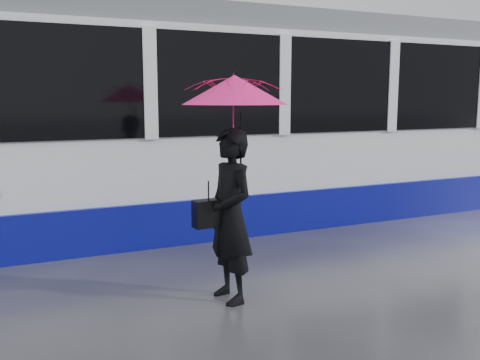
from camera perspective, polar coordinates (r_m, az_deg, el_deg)
name	(u,v)px	position (r m, az deg, el deg)	size (l,w,h in m)	color
ground	(247,267)	(6.53, 0.74, -9.24)	(90.00, 90.00, 0.00)	#28282C
rails	(180,223)	(8.77, -6.37, -4.55)	(34.00, 1.51, 0.02)	#3F3D38
tram	(23,125)	(8.12, -22.14, 5.42)	(26.00, 2.56, 3.35)	white
woman	(230,216)	(5.29, -1.05, -3.84)	(0.63, 0.41, 1.73)	black
umbrella	(235,111)	(5.18, -0.58, 7.41)	(1.12, 1.12, 1.17)	#E31377
handbag	(209,213)	(5.21, -3.36, -3.56)	(0.32, 0.16, 0.45)	black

